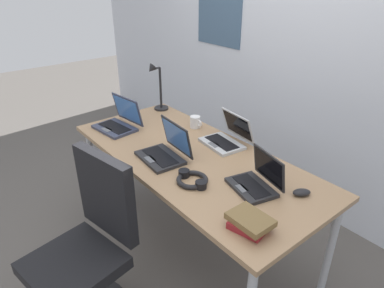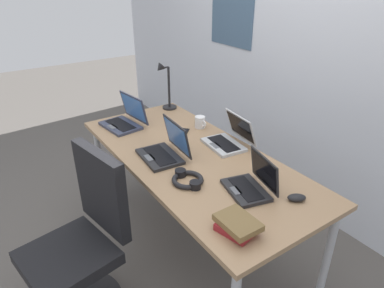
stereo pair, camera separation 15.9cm
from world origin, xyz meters
name	(u,v)px [view 1 (the left image)]	position (x,y,z in m)	size (l,w,h in m)	color
ground_plane	(192,243)	(0.00, 0.00, 0.00)	(12.00, 12.00, 0.00)	#56514C
wall_back	(307,44)	(0.00, 1.10, 1.30)	(6.00, 0.13, 2.60)	silver
desk	(192,163)	(0.00, 0.00, 0.68)	(1.80, 0.80, 0.74)	#9E7A56
desk_lamp	(157,87)	(-0.80, 0.28, 0.94)	(0.12, 0.18, 0.40)	black
laptop_near_mouse	(256,181)	(0.50, 0.04, 0.78)	(0.31, 0.27, 0.20)	#232326
laptop_back_right	(165,151)	(-0.08, -0.15, 0.79)	(0.32, 0.28, 0.23)	#232326
laptop_back_left	(119,122)	(-0.67, -0.16, 0.79)	(0.33, 0.29, 0.23)	#33384C
laptop_by_keyboard	(227,138)	(0.02, 0.29, 0.78)	(0.32, 0.30, 0.21)	#B7BABC
computer_mouse	(302,192)	(0.70, 0.17, 0.76)	(0.06, 0.10, 0.03)	black
cell_phone	(179,133)	(-0.31, 0.13, 0.74)	(0.06, 0.14, 0.01)	black
headphones	(192,180)	(0.24, -0.19, 0.76)	(0.21, 0.18, 0.04)	black
book_stack	(249,222)	(0.70, -0.23, 0.78)	(0.19, 0.16, 0.06)	maroon
coffee_mug	(195,122)	(-0.32, 0.29, 0.78)	(0.11, 0.08, 0.09)	white
office_chair	(87,259)	(0.07, -0.78, 0.40)	(0.52, 0.57, 0.97)	black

